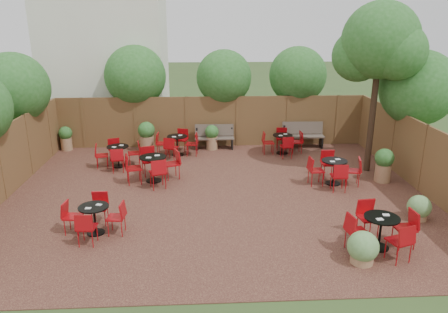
{
  "coord_description": "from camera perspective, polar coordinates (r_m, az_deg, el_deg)",
  "views": [
    {
      "loc": [
        -0.43,
        -11.48,
        4.87
      ],
      "look_at": [
        0.22,
        0.5,
        1.0
      ],
      "focal_mm": 34.3,
      "sensor_mm": 36.0,
      "label": 1
    }
  ],
  "objects": [
    {
      "name": "ground",
      "position": [
        12.47,
        -0.9,
        -5.1
      ],
      "size": [
        80.0,
        80.0,
        0.0
      ],
      "primitive_type": "plane",
      "color": "#354F23",
      "rests_on": "ground"
    },
    {
      "name": "courtyard_paving",
      "position": [
        12.47,
        -0.9,
        -5.06
      ],
      "size": [
        12.0,
        10.0,
        0.02
      ],
      "primitive_type": "cube",
      "color": "#391A17",
      "rests_on": "ground"
    },
    {
      "name": "fence_back",
      "position": [
        16.93,
        -1.58,
        4.66
      ],
      "size": [
        12.0,
        0.08,
        2.0
      ],
      "primitive_type": "cube",
      "color": "brown",
      "rests_on": "ground"
    },
    {
      "name": "fence_left",
      "position": [
        13.33,
        -27.65,
        -1.1
      ],
      "size": [
        0.08,
        10.0,
        2.0
      ],
      "primitive_type": "cube",
      "color": "brown",
      "rests_on": "ground"
    },
    {
      "name": "fence_right",
      "position": [
        13.71,
        25.01,
        -0.24
      ],
      "size": [
        0.08,
        10.0,
        2.0
      ],
      "primitive_type": "cube",
      "color": "brown",
      "rests_on": "ground"
    },
    {
      "name": "neighbour_building",
      "position": [
        19.92,
        -15.43,
        14.77
      ],
      "size": [
        5.0,
        4.0,
        8.0
      ],
      "primitive_type": "cube",
      "color": "silver",
      "rests_on": "ground"
    },
    {
      "name": "overhang_foliage",
      "position": [
        14.73,
        -6.22,
        9.26
      ],
      "size": [
        15.59,
        10.52,
        2.46
      ],
      "color": "#25601F",
      "rests_on": "ground"
    },
    {
      "name": "courtyard_tree",
      "position": [
        14.37,
        20.03,
        13.64
      ],
      "size": [
        2.59,
        2.49,
        5.41
      ],
      "rotation": [
        0.0,
        0.0,
        0.35
      ],
      "color": "black",
      "rests_on": "courtyard_paving"
    },
    {
      "name": "park_bench_left",
      "position": [
        16.69,
        -1.28,
        2.7
      ],
      "size": [
        1.51,
        0.49,
        0.93
      ],
      "rotation": [
        0.0,
        0.0,
        -0.01
      ],
      "color": "brown",
      "rests_on": "courtyard_paving"
    },
    {
      "name": "park_bench_right",
      "position": [
        17.15,
        10.48,
        2.92
      ],
      "size": [
        1.61,
        0.57,
        0.99
      ],
      "rotation": [
        0.0,
        0.0,
        -0.03
      ],
      "color": "brown",
      "rests_on": "courtyard_paving"
    },
    {
      "name": "bistro_tables",
      "position": [
        13.19,
        -0.73,
        -1.67
      ],
      "size": [
        8.44,
        8.63,
        0.93
      ],
      "color": "black",
      "rests_on": "courtyard_paving"
    },
    {
      "name": "planters",
      "position": [
        15.54,
        -3.33,
        1.87
      ],
      "size": [
        11.38,
        4.51,
        1.16
      ],
      "color": "#956E4A",
      "rests_on": "courtyard_paving"
    },
    {
      "name": "low_shrubs",
      "position": [
        10.47,
        24.68,
        -9.52
      ],
      "size": [
        3.32,
        2.71,
        0.7
      ],
      "color": "#956E4A",
      "rests_on": "courtyard_paving"
    }
  ]
}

